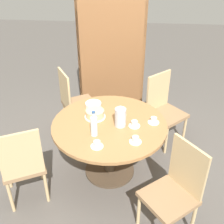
# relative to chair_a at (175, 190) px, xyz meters

# --- Properties ---
(ground_plane) EXTENTS (14.00, 14.00, 0.00)m
(ground_plane) POSITION_rel_chair_a_xyz_m (-0.66, 0.71, -0.50)
(ground_plane) COLOR #56514C
(dining_table) EXTENTS (1.27, 1.27, 0.70)m
(dining_table) POSITION_rel_chair_a_xyz_m (-0.66, 0.71, 0.05)
(dining_table) COLOR #473828
(dining_table) RESTS_ON ground_plane
(chair_a) EXTENTS (0.59, 0.59, 0.96)m
(chair_a) POSITION_rel_chair_a_xyz_m (0.00, 0.00, 0.00)
(chair_a) COLOR tan
(chair_a) RESTS_ON ground_plane
(chair_b) EXTENTS (0.59, 0.59, 0.96)m
(chair_b) POSITION_rel_chair_a_xyz_m (-0.01, 1.42, 0.00)
(chair_b) COLOR tan
(chair_b) RESTS_ON ground_plane
(chair_c) EXTENTS (0.58, 0.58, 0.96)m
(chair_c) POSITION_rel_chair_a_xyz_m (-1.22, 1.50, 0.00)
(chair_c) COLOR tan
(chair_c) RESTS_ON ground_plane
(chair_d) EXTENTS (0.56, 0.56, 0.96)m
(chair_d) POSITION_rel_chair_a_xyz_m (-1.49, 0.21, 0.00)
(chair_d) COLOR tan
(chair_d) RESTS_ON ground_plane
(bookshelf) EXTENTS (1.00, 0.28, 1.74)m
(bookshelf) POSITION_rel_chair_a_xyz_m (-0.77, 2.23, 0.35)
(bookshelf) COLOR brown
(bookshelf) RESTS_ON ground_plane
(coffee_pot) EXTENTS (0.12, 0.12, 0.25)m
(coffee_pot) POSITION_rel_chair_a_xyz_m (-0.54, 0.68, 0.32)
(coffee_pot) COLOR silver
(coffee_pot) RESTS_ON dining_table
(water_bottle) EXTENTS (0.07, 0.07, 0.28)m
(water_bottle) POSITION_rel_chair_a_xyz_m (-0.79, 0.49, 0.32)
(water_bottle) COLOR silver
(water_bottle) RESTS_ON dining_table
(cake_main) EXTENTS (0.24, 0.24, 0.09)m
(cake_main) POSITION_rel_chair_a_xyz_m (-0.83, 0.82, 0.25)
(cake_main) COLOR silver
(cake_main) RESTS_ON dining_table
(cup_a) EXTENTS (0.12, 0.12, 0.07)m
(cup_a) POSITION_rel_chair_a_xyz_m (-0.74, 0.30, 0.23)
(cup_a) COLOR white
(cup_a) RESTS_ON dining_table
(cup_b) EXTENTS (0.12, 0.12, 0.07)m
(cup_b) POSITION_rel_chair_a_xyz_m (-0.37, 0.40, 0.23)
(cup_b) COLOR white
(cup_b) RESTS_ON dining_table
(cup_c) EXTENTS (0.12, 0.12, 0.07)m
(cup_c) POSITION_rel_chair_a_xyz_m (-0.39, 0.68, 0.23)
(cup_c) COLOR white
(cup_c) RESTS_ON dining_table
(cup_d) EXTENTS (0.12, 0.12, 0.07)m
(cup_d) POSITION_rel_chair_a_xyz_m (-0.18, 0.77, 0.23)
(cup_d) COLOR white
(cup_d) RESTS_ON dining_table
(plate_stack) EXTENTS (0.19, 0.19, 0.05)m
(plate_stack) POSITION_rel_chair_a_xyz_m (-0.89, 1.05, 0.23)
(plate_stack) COLOR white
(plate_stack) RESTS_ON dining_table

